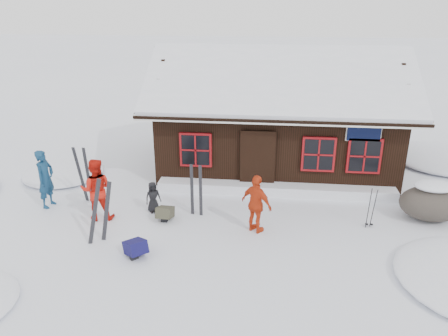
% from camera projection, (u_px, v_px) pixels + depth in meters
% --- Properties ---
extents(ground, '(120.00, 120.00, 0.00)m').
position_uv_depth(ground, '(221.00, 225.00, 12.20)').
color(ground, white).
rests_on(ground, ground).
extents(mountain_hut, '(8.90, 6.09, 4.42)m').
position_uv_depth(mountain_hut, '(277.00, 124.00, 16.06)').
color(mountain_hut, black).
rests_on(mountain_hut, ground).
extents(snow_drift, '(7.60, 0.60, 0.35)m').
position_uv_depth(snow_drift, '(275.00, 189.00, 14.06)').
color(snow_drift, white).
rests_on(snow_drift, ground).
extents(snow_mounds, '(20.60, 13.20, 0.48)m').
position_uv_depth(snow_mounds, '(280.00, 199.00, 13.75)').
color(snow_mounds, white).
rests_on(snow_mounds, ground).
extents(skier_teal, '(0.52, 0.71, 1.79)m').
position_uv_depth(skier_teal, '(46.00, 179.00, 13.00)').
color(skier_teal, navy).
rests_on(skier_teal, ground).
extents(skier_orange_left, '(1.01, 0.86, 1.81)m').
position_uv_depth(skier_orange_left, '(96.00, 190.00, 12.26)').
color(skier_orange_left, red).
rests_on(skier_orange_left, ground).
extents(skier_orange_right, '(1.01, 0.88, 1.64)m').
position_uv_depth(skier_orange_right, '(256.00, 204.00, 11.60)').
color(skier_orange_right, red).
rests_on(skier_orange_right, ground).
extents(skier_crouched, '(0.55, 0.51, 0.94)m').
position_uv_depth(skier_crouched, '(153.00, 197.00, 12.81)').
color(skier_crouched, black).
rests_on(skier_crouched, ground).
extents(boulder, '(1.75, 1.31, 1.03)m').
position_uv_depth(boulder, '(431.00, 202.00, 12.37)').
color(boulder, '#4A423B').
rests_on(boulder, ground).
extents(ski_pair_left, '(0.77, 0.27, 1.81)m').
position_uv_depth(ski_pair_left, '(100.00, 212.00, 11.08)').
color(ski_pair_left, black).
rests_on(ski_pair_left, ground).
extents(ski_pair_mid, '(0.59, 0.25, 1.82)m').
position_uv_depth(ski_pair_mid, '(84.00, 176.00, 13.30)').
color(ski_pair_mid, black).
rests_on(ski_pair_mid, ground).
extents(ski_pair_right, '(0.35, 0.09, 1.61)m').
position_uv_depth(ski_pair_right, '(196.00, 191.00, 12.52)').
color(ski_pair_right, black).
rests_on(ski_pair_right, ground).
extents(ski_poles, '(0.21, 0.11, 1.19)m').
position_uv_depth(ski_poles, '(371.00, 209.00, 11.92)').
color(ski_poles, black).
rests_on(ski_poles, ground).
extents(backpack_blue, '(0.72, 0.74, 0.32)m').
position_uv_depth(backpack_blue, '(136.00, 250.00, 10.73)').
color(backpack_blue, '#120F44').
rests_on(backpack_blue, ground).
extents(backpack_olive, '(0.45, 0.58, 0.30)m').
position_uv_depth(backpack_olive, '(165.00, 215.00, 12.47)').
color(backpack_olive, '#3F3D2D').
rests_on(backpack_olive, ground).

